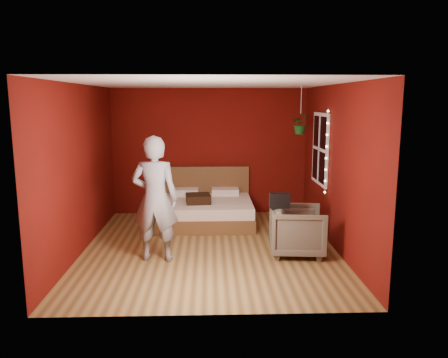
% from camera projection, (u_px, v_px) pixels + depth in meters
% --- Properties ---
extents(floor, '(4.50, 4.50, 0.00)m').
position_uv_depth(floor, '(210.00, 248.00, 7.05)').
color(floor, olive).
rests_on(floor, ground).
extents(room_walls, '(4.04, 4.54, 2.62)m').
position_uv_depth(room_walls, '(209.00, 144.00, 6.76)').
color(room_walls, '#600E0A').
rests_on(room_walls, ground).
extents(window, '(0.05, 0.97, 1.27)m').
position_uv_depth(window, '(320.00, 149.00, 7.74)').
color(window, white).
rests_on(window, room_walls).
extents(fairy_lights, '(0.04, 0.04, 1.45)m').
position_uv_depth(fairy_lights, '(326.00, 152.00, 7.22)').
color(fairy_lights, silver).
rests_on(fairy_lights, room_walls).
extents(bed, '(1.82, 1.55, 1.00)m').
position_uv_depth(bed, '(205.00, 209.00, 8.49)').
color(bed, brown).
rests_on(bed, ground).
extents(person, '(0.71, 0.50, 1.86)m').
position_uv_depth(person, '(155.00, 199.00, 6.36)').
color(person, gray).
rests_on(person, ground).
extents(armchair, '(0.89, 0.87, 0.75)m').
position_uv_depth(armchair, '(297.00, 231.00, 6.71)').
color(armchair, '#62604D').
rests_on(armchair, ground).
extents(handbag, '(0.31, 0.17, 0.22)m').
position_uv_depth(handbag, '(280.00, 200.00, 6.59)').
color(handbag, black).
rests_on(handbag, armchair).
extents(throw_pillow, '(0.49, 0.49, 0.16)m').
position_uv_depth(throw_pillow, '(198.00, 199.00, 8.17)').
color(throw_pillow, black).
rests_on(throw_pillow, bed).
extents(hanging_plant, '(0.37, 0.33, 0.86)m').
position_uv_depth(hanging_plant, '(300.00, 124.00, 7.89)').
color(hanging_plant, silver).
rests_on(hanging_plant, room_walls).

